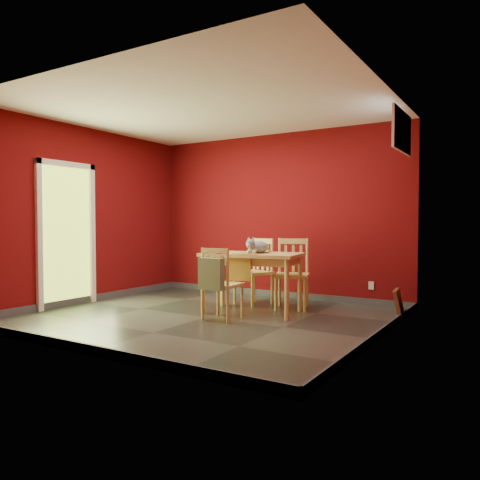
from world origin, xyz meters
The scene contains 13 objects.
ground centered at (0.00, 0.00, 0.00)m, with size 4.50×4.50×0.00m, color #2D342D.
room_shell centered at (0.00, 0.00, 0.05)m, with size 4.50×4.50×4.50m.
doorway centered at (-2.23, -0.40, 1.12)m, with size 0.06×1.01×2.13m.
window centered at (2.23, 1.00, 2.35)m, with size 0.05×0.90×0.50m.
outlet_plate centered at (1.60, 1.99, 0.30)m, with size 0.08×0.01×0.12m, color silver.
dining_table centered at (0.35, 0.60, 0.72)m, with size 1.42×0.96×0.82m.
table_runner centered at (0.35, 0.48, 0.77)m, with size 0.44×0.75×0.35m.
chair_far_left centered at (0.05, 1.23, 0.51)m, with size 0.59×0.59×1.00m.
chair_far_right centered at (0.69, 1.17, 0.51)m, with size 0.60×0.60×1.01m.
chair_near centered at (0.25, -0.02, 0.47)m, with size 0.45×0.45×0.92m.
tote_bag centered at (0.26, -0.24, 0.61)m, with size 0.33×0.19×0.46m.
cat centered at (0.45, 0.59, 0.94)m, with size 0.24×0.46×0.23m, color slate, non-canonical shape.
picture_frame centered at (2.19, 1.15, 0.19)m, with size 0.18×0.40×0.39m.
Camera 1 is at (3.54, -4.93, 1.23)m, focal length 35.00 mm.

